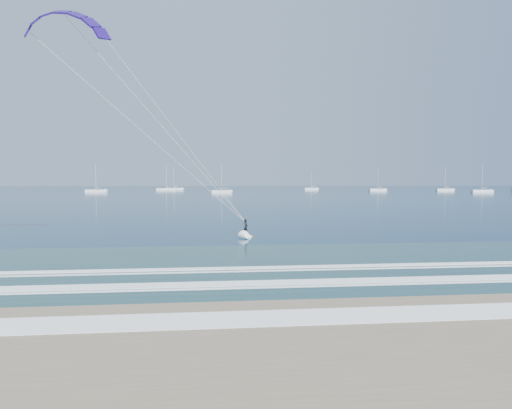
{
  "coord_description": "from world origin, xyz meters",
  "views": [
    {
      "loc": [
        -7.2,
        -16.84,
        5.14
      ],
      "look_at": [
        -3.0,
        22.4,
        3.09
      ],
      "focal_mm": 32.0,
      "sensor_mm": 36.0,
      "label": 1
    }
  ],
  "objects_px": {
    "sailboat_1": "(96,191)",
    "sailboat_2": "(166,189)",
    "sailboat_5": "(378,190)",
    "sailboat_7": "(174,189)",
    "sailboat_6": "(482,191)",
    "sailboat_8": "(445,190)",
    "sailboat_4": "(311,189)",
    "sailboat_3": "(222,191)",
    "kitesurfer_rig": "(164,129)"
  },
  "relations": [
    {
      "from": "sailboat_1",
      "to": "sailboat_2",
      "type": "bearing_deg",
      "value": 52.85
    },
    {
      "from": "sailboat_5",
      "to": "sailboat_7",
      "type": "xyz_separation_m",
      "value": [
        -105.46,
        36.38,
        -0.01
      ]
    },
    {
      "from": "sailboat_5",
      "to": "sailboat_7",
      "type": "distance_m",
      "value": 111.56
    },
    {
      "from": "sailboat_5",
      "to": "sailboat_6",
      "type": "distance_m",
      "value": 48.49
    },
    {
      "from": "sailboat_6",
      "to": "sailboat_8",
      "type": "height_order",
      "value": "sailboat_6"
    },
    {
      "from": "sailboat_4",
      "to": "sailboat_3",
      "type": "bearing_deg",
      "value": -131.79
    },
    {
      "from": "sailboat_4",
      "to": "sailboat_6",
      "type": "bearing_deg",
      "value": -45.3
    },
    {
      "from": "sailboat_8",
      "to": "sailboat_4",
      "type": "bearing_deg",
      "value": 151.54
    },
    {
      "from": "kitesurfer_rig",
      "to": "sailboat_3",
      "type": "xyz_separation_m",
      "value": [
        9.59,
        157.87,
        -8.72
      ]
    },
    {
      "from": "sailboat_2",
      "to": "kitesurfer_rig",
      "type": "bearing_deg",
      "value": -85.01
    },
    {
      "from": "sailboat_1",
      "to": "sailboat_3",
      "type": "bearing_deg",
      "value": -17.88
    },
    {
      "from": "sailboat_4",
      "to": "sailboat_7",
      "type": "height_order",
      "value": "sailboat_7"
    },
    {
      "from": "kitesurfer_rig",
      "to": "sailboat_1",
      "type": "xyz_separation_m",
      "value": [
        -46.99,
        176.12,
        -8.72
      ]
    },
    {
      "from": "sailboat_5",
      "to": "sailboat_8",
      "type": "bearing_deg",
      "value": -5.1
    },
    {
      "from": "sailboat_3",
      "to": "sailboat_5",
      "type": "distance_m",
      "value": 85.45
    },
    {
      "from": "sailboat_2",
      "to": "sailboat_3",
      "type": "xyz_separation_m",
      "value": [
        28.22,
        -55.68,
        -0.01
      ]
    },
    {
      "from": "sailboat_4",
      "to": "kitesurfer_rig",
      "type": "bearing_deg",
      "value": -106.06
    },
    {
      "from": "kitesurfer_rig",
      "to": "sailboat_4",
      "type": "bearing_deg",
      "value": 73.94
    },
    {
      "from": "sailboat_3",
      "to": "sailboat_6",
      "type": "xyz_separation_m",
      "value": [
        115.92,
        -4.49,
        0.01
      ]
    },
    {
      "from": "kitesurfer_rig",
      "to": "sailboat_1",
      "type": "height_order",
      "value": "kitesurfer_rig"
    },
    {
      "from": "sailboat_2",
      "to": "sailboat_1",
      "type": "bearing_deg",
      "value": -127.15
    },
    {
      "from": "sailboat_4",
      "to": "sailboat_7",
      "type": "xyz_separation_m",
      "value": [
        -77.86,
        5.83,
        0.0
      ]
    },
    {
      "from": "sailboat_4",
      "to": "sailboat_8",
      "type": "bearing_deg",
      "value": -28.46
    },
    {
      "from": "sailboat_1",
      "to": "sailboat_4",
      "type": "bearing_deg",
      "value": 20.51
    },
    {
      "from": "sailboat_6",
      "to": "sailboat_3",
      "type": "bearing_deg",
      "value": 177.78
    },
    {
      "from": "sailboat_6",
      "to": "sailboat_2",
      "type": "bearing_deg",
      "value": 157.34
    },
    {
      "from": "sailboat_2",
      "to": "sailboat_3",
      "type": "height_order",
      "value": "sailboat_2"
    },
    {
      "from": "sailboat_1",
      "to": "sailboat_7",
      "type": "xyz_separation_m",
      "value": [
        31.61,
        46.77,
        -0.01
      ]
    },
    {
      "from": "sailboat_6",
      "to": "sailboat_5",
      "type": "bearing_deg",
      "value": 136.9
    },
    {
      "from": "kitesurfer_rig",
      "to": "sailboat_6",
      "type": "bearing_deg",
      "value": 50.71
    },
    {
      "from": "sailboat_4",
      "to": "sailboat_1",
      "type": "bearing_deg",
      "value": -159.49
    },
    {
      "from": "kitesurfer_rig",
      "to": "sailboat_8",
      "type": "height_order",
      "value": "kitesurfer_rig"
    },
    {
      "from": "sailboat_4",
      "to": "sailboat_8",
      "type": "distance_m",
      "value": 70.56
    },
    {
      "from": "sailboat_1",
      "to": "sailboat_6",
      "type": "relative_size",
      "value": 0.97
    },
    {
      "from": "sailboat_3",
      "to": "sailboat_5",
      "type": "bearing_deg",
      "value": 19.58
    },
    {
      "from": "sailboat_4",
      "to": "sailboat_8",
      "type": "height_order",
      "value": "sailboat_8"
    },
    {
      "from": "sailboat_8",
      "to": "sailboat_1",
      "type": "bearing_deg",
      "value": -177.56
    },
    {
      "from": "kitesurfer_rig",
      "to": "sailboat_4",
      "type": "relative_size",
      "value": 1.74
    },
    {
      "from": "sailboat_1",
      "to": "sailboat_8",
      "type": "xyz_separation_m",
      "value": [
        171.51,
        7.32,
        -0.0
      ]
    },
    {
      "from": "sailboat_7",
      "to": "sailboat_8",
      "type": "relative_size",
      "value": 1.01
    },
    {
      "from": "sailboat_3",
      "to": "sailboat_2",
      "type": "bearing_deg",
      "value": 116.87
    },
    {
      "from": "sailboat_3",
      "to": "sailboat_7",
      "type": "distance_m",
      "value": 69.65
    },
    {
      "from": "sailboat_1",
      "to": "sailboat_5",
      "type": "relative_size",
      "value": 1.06
    },
    {
      "from": "kitesurfer_rig",
      "to": "sailboat_4",
      "type": "xyz_separation_m",
      "value": [
        62.49,
        217.06,
        -8.73
      ]
    },
    {
      "from": "sailboat_3",
      "to": "sailboat_8",
      "type": "distance_m",
      "value": 117.75
    },
    {
      "from": "sailboat_5",
      "to": "sailboat_6",
      "type": "relative_size",
      "value": 0.91
    },
    {
      "from": "kitesurfer_rig",
      "to": "sailboat_2",
      "type": "height_order",
      "value": "kitesurfer_rig"
    },
    {
      "from": "sailboat_5",
      "to": "sailboat_6",
      "type": "xyz_separation_m",
      "value": [
        35.41,
        -33.13,
        0.01
      ]
    },
    {
      "from": "sailboat_1",
      "to": "sailboat_8",
      "type": "relative_size",
      "value": 1.03
    },
    {
      "from": "sailboat_1",
      "to": "sailboat_2",
      "type": "distance_m",
      "value": 46.96
    }
  ]
}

